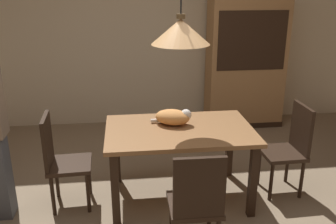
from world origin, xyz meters
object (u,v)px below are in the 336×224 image
chair_left_side (61,158)px  hutch_bookcase (245,67)px  dining_table (179,138)px  chair_right_side (290,145)px  pendant_lamp (181,31)px  cat_sleeping (174,117)px  chair_near_front (196,202)px

chair_left_side → hutch_bookcase: 3.10m
dining_table → chair_right_side: bearing=0.1°
chair_left_side → pendant_lamp: 1.61m
chair_right_side → dining_table: bearing=-179.9°
cat_sleeping → pendant_lamp: 0.84m
chair_left_side → hutch_bookcase: size_ratio=0.50×
chair_left_side → pendant_lamp: size_ratio=0.72×
chair_near_front → hutch_bookcase: (1.26, 2.81, 0.38)m
chair_left_side → pendant_lamp: (1.13, 0.00, 1.15)m
chair_right_side → chair_left_side: same height
chair_near_front → cat_sleeping: (-0.04, 0.99, 0.32)m
chair_left_side → pendant_lamp: bearing=0.2°
chair_right_side → cat_sleeping: bearing=174.5°
chair_right_side → hutch_bookcase: (0.13, 1.93, 0.38)m
cat_sleeping → pendant_lamp: (0.04, -0.11, 0.84)m
dining_table → pendant_lamp: bearing=45.0°
dining_table → chair_near_front: size_ratio=1.51×
chair_right_side → hutch_bookcase: size_ratio=0.50×
dining_table → chair_right_side: 1.14m
chair_right_side → chair_near_front: size_ratio=1.00×
hutch_bookcase → chair_right_side: bearing=-93.9°
chair_right_side → chair_left_side: bearing=-179.8°
cat_sleeping → chair_right_side: bearing=-5.5°
dining_table → cat_sleeping: (-0.04, 0.11, 0.18)m
chair_right_side → cat_sleeping: size_ratio=2.28×
chair_right_side → chair_left_side: 2.26m
chair_near_front → cat_sleeping: 1.04m
pendant_lamp → hutch_bookcase: (1.26, 1.93, -0.77)m
chair_left_side → cat_sleeping: bearing=6.2°
pendant_lamp → chair_near_front: bearing=-90.1°
chair_near_front → pendant_lamp: size_ratio=0.72×
dining_table → hutch_bookcase: bearing=56.9°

